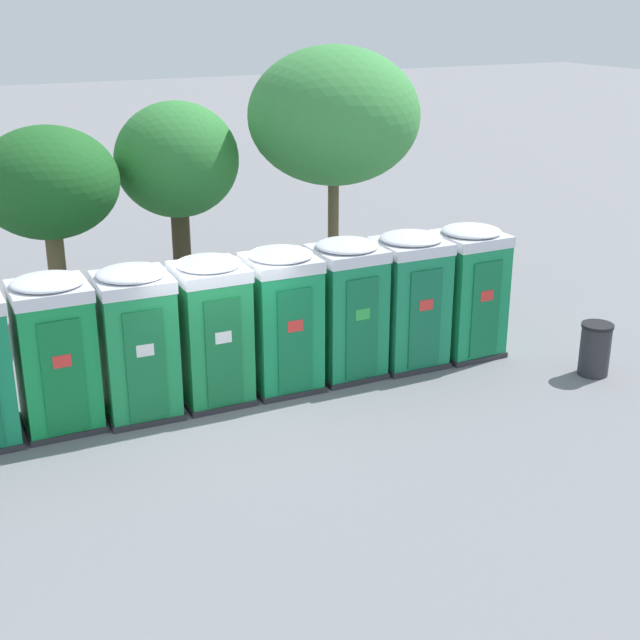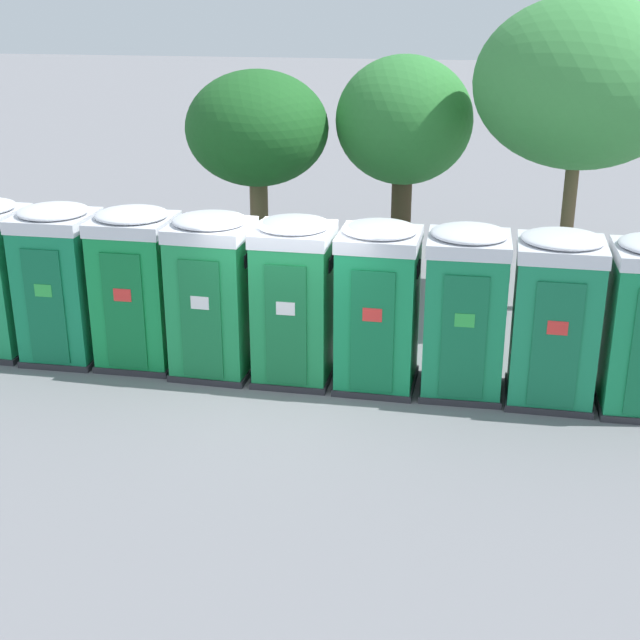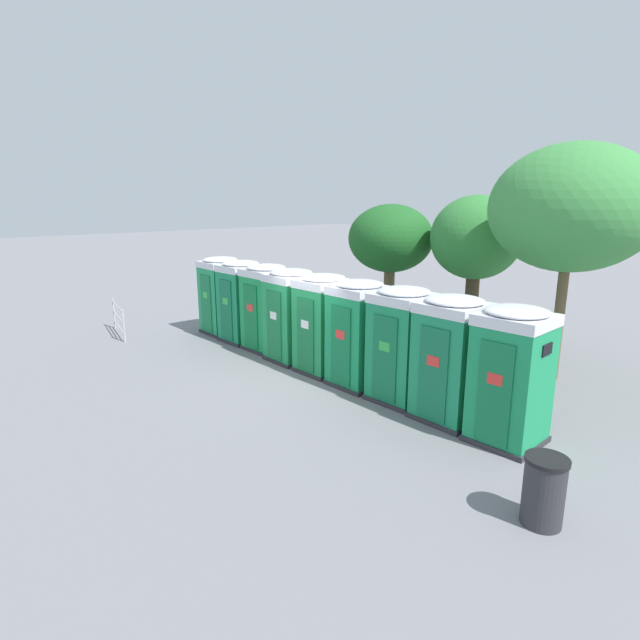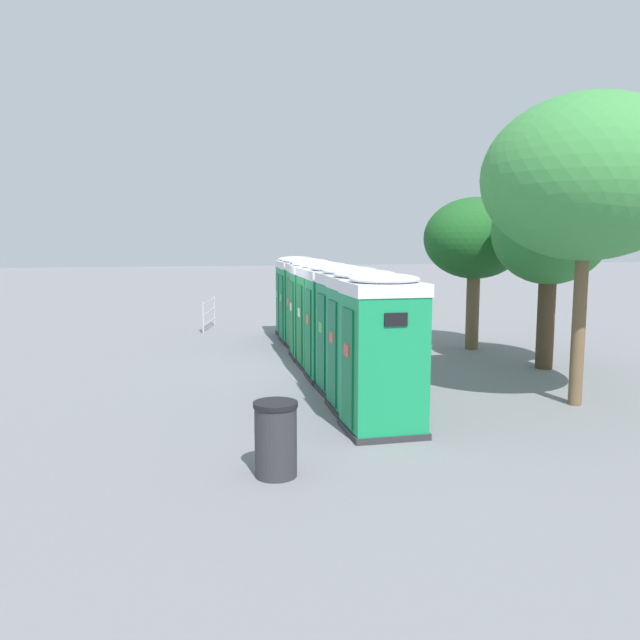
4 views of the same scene
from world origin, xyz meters
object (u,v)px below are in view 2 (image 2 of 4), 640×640
street_tree_0 (257,130)px  street_tree_1 (404,123)px  portapotty_5 (378,305)px  portapotty_3 (213,294)px  portapotty_6 (465,310)px  portapotty_4 (294,299)px  street_tree_2 (581,84)px  portapotty_1 (61,283)px  portapotty_7 (555,318)px  portapotty_2 (137,287)px

street_tree_0 → street_tree_1: 2.87m
portapotty_5 → street_tree_0: size_ratio=0.60×
portapotty_3 → street_tree_1: size_ratio=0.57×
portapotty_6 → portapotty_3: bearing=178.7°
portapotty_3 → portapotty_4: (1.28, -0.03, 0.00)m
portapotty_6 → street_tree_2: size_ratio=0.45×
portapotty_1 → portapotty_7: bearing=-2.3°
portapotty_4 → portapotty_7: bearing=-2.1°
portapotty_6 → street_tree_0: size_ratio=0.60×
street_tree_1 → street_tree_2: size_ratio=0.80×
portapotty_7 → street_tree_0: (-5.47, 4.79, 1.78)m
portapotty_7 → street_tree_1: bearing=116.6°
portapotty_1 → portapotty_2: (1.28, 0.00, -0.00)m
portapotty_5 → street_tree_2: size_ratio=0.45×
portapotty_1 → street_tree_1: size_ratio=0.57×
portapotty_2 → portapotty_6: 5.12m
portapotty_2 → portapotty_1: bearing=-179.9°
street_tree_1 → street_tree_0: bearing=-170.1°
portapotty_3 → portapotty_6: 3.84m
portapotty_5 → portapotty_6: size_ratio=1.00×
street_tree_2 → portapotty_5: bearing=-128.1°
portapotty_3 → portapotty_4: bearing=-1.4°
portapotty_2 → portapotty_7: (6.39, -0.31, -0.00)m
portapotty_5 → portapotty_3: bearing=178.2°
street_tree_2 → portapotty_1: bearing=-155.9°
portapotty_3 → portapotty_7: 5.12m
portapotty_1 → portapotty_3: size_ratio=1.00×
portapotty_4 → portapotty_5: 1.28m
portapotty_4 → street_tree_1: size_ratio=0.57×
portapotty_7 → portapotty_1: bearing=177.7°
street_tree_2 → portapotty_7: bearing=-96.9°
portapotty_1 → street_tree_2: street_tree_2 is taller
portapotty_3 → portapotty_1: bearing=176.9°
portapotty_3 → portapotty_6: bearing=-1.3°
street_tree_0 → portapotty_4: bearing=-70.7°
portapotty_4 → street_tree_2: bearing=41.5°
street_tree_0 → portapotty_3: bearing=-85.7°
portapotty_6 → portapotty_7: same height
portapotty_7 → portapotty_6: bearing=176.3°
portapotty_4 → portapotty_1: bearing=177.5°
portapotty_1 → portapotty_4: size_ratio=1.00×
portapotty_7 → street_tree_1: 6.21m
street_tree_1 → portapotty_5: bearing=-89.1°
street_tree_0 → street_tree_2: size_ratio=0.75×
portapotty_2 → portapotty_4: size_ratio=1.00×
portapotty_1 → portapotty_6: size_ratio=1.00×
portapotty_3 → portapotty_6: same height
portapotty_4 → portapotty_7: 3.84m
portapotty_1 → street_tree_0: size_ratio=0.60×
street_tree_0 → street_tree_1: bearing=9.9°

